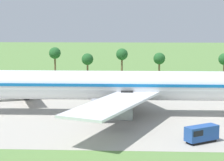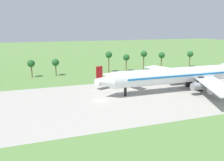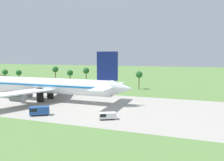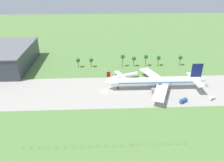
{
  "view_description": "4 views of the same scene",
  "coord_description": "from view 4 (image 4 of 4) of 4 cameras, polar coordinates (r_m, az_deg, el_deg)",
  "views": [
    {
      "loc": [
        40.32,
        -79.95,
        18.96
      ],
      "look_at": [
        36.41,
        2.26,
        7.05
      ],
      "focal_mm": 65.0,
      "sensor_mm": 36.0,
      "label": 1
    },
    {
      "loc": [
        -17.54,
        -67.07,
        24.29
      ],
      "look_at": [
        5.15,
        2.26,
        6.05
      ],
      "focal_mm": 35.0,
      "sensor_mm": 36.0,
      "label": 2
    },
    {
      "loc": [
        92.83,
        -69.86,
        17.75
      ],
      "look_at": [
        67.68,
        2.26,
        9.04
      ],
      "focal_mm": 35.0,
      "sensor_mm": 36.0,
      "label": 3
    },
    {
      "loc": [
        -0.41,
        -135.42,
        78.37
      ],
      "look_at": [
        5.8,
        5.0,
        6.0
      ],
      "focal_mm": 35.0,
      "sensor_mm": 36.0,
      "label": 4
    }
  ],
  "objects": [
    {
      "name": "baggage_tug",
      "position": [
        160.82,
        24.66,
        -4.24
      ],
      "size": [
        5.19,
        3.97,
        1.98
      ],
      "color": "black",
      "rests_on": "ground_plane"
    },
    {
      "name": "terminal_building",
      "position": [
        212.72,
        -25.25,
        5.57
      ],
      "size": [
        36.72,
        61.2,
        18.12
      ],
      "color": "#333842",
      "rests_on": "ground_plane"
    },
    {
      "name": "taxiway_strip",
      "position": [
        156.46,
        -2.05,
        -2.83
      ],
      "size": [
        320.0,
        44.0,
        0.02
      ],
      "color": "#A8A399",
      "rests_on": "ground_plane"
    },
    {
      "name": "perimeter_fence",
      "position": [
        111.29,
        -1.69,
        -16.5
      ],
      "size": [
        80.1,
        0.1,
        2.1
      ],
      "color": "slate",
      "rests_on": "ground_plane"
    },
    {
      "name": "fuel_truck",
      "position": [
        150.3,
        18.11,
        -5.06
      ],
      "size": [
        5.8,
        4.62,
        2.69
      ],
      "color": "black",
      "rests_on": "ground_plane"
    },
    {
      "name": "palm_tree_row",
      "position": [
        193.89,
        4.81,
        5.79
      ],
      "size": [
        94.43,
        3.6,
        11.3
      ],
      "color": "brown",
      "rests_on": "ground_plane"
    },
    {
      "name": "regional_aircraft",
      "position": [
        170.94,
        2.65,
        1.07
      ],
      "size": [
        25.41,
        23.22,
        9.26
      ],
      "color": "white",
      "rests_on": "ground_plane"
    },
    {
      "name": "jet_airliner",
      "position": [
        160.24,
        11.66,
        -0.22
      ],
      "size": [
        74.79,
        53.56,
        19.21
      ],
      "color": "white",
      "rests_on": "ground_plane"
    },
    {
      "name": "no_stopping_sign",
      "position": [
        112.2,
        5.51,
        -16.48
      ],
      "size": [
        0.44,
        0.08,
        1.68
      ],
      "color": "gray",
      "rests_on": "ground_plane"
    },
    {
      "name": "ground_plane",
      "position": [
        156.46,
        -2.05,
        -2.83
      ],
      "size": [
        600.0,
        600.0,
        0.0
      ],
      "primitive_type": "plane",
      "color": "#5B8442"
    }
  ]
}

